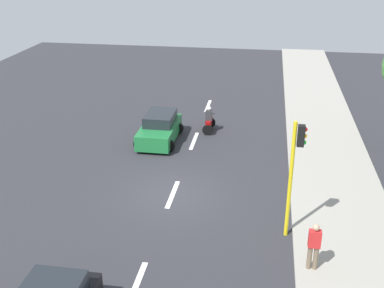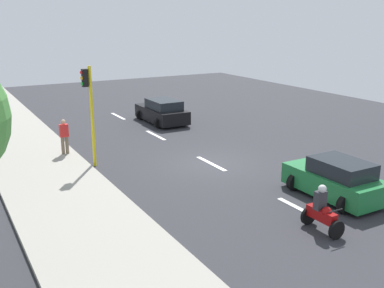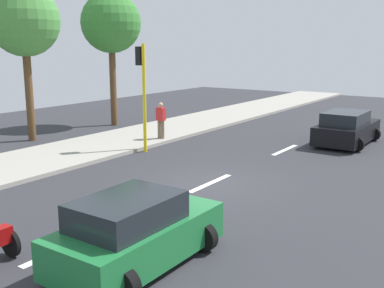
% 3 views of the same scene
% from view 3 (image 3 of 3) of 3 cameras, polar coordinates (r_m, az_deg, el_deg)
% --- Properties ---
extents(ground_plane, '(40.00, 60.00, 0.10)m').
position_cam_3_polar(ground_plane, '(15.32, 2.26, -5.01)').
color(ground_plane, '#2D2D33').
extents(sidewalk, '(4.00, 60.00, 0.15)m').
position_cam_3_polar(sidewalk, '(19.80, -15.10, -1.12)').
color(sidewalk, '#9E998E').
rests_on(sidewalk, ground).
extents(lane_stripe_far_north, '(0.20, 2.40, 0.01)m').
position_cam_3_polar(lane_stripe_far_north, '(25.99, 16.60, 1.70)').
color(lane_stripe_far_north, white).
rests_on(lane_stripe_far_north, ground).
extents(lane_stripe_north, '(0.20, 2.40, 0.01)m').
position_cam_3_polar(lane_stripe_north, '(20.47, 11.31, -0.72)').
color(lane_stripe_north, white).
rests_on(lane_stripe_north, ground).
extents(lane_stripe_mid, '(0.20, 2.40, 0.01)m').
position_cam_3_polar(lane_stripe_mid, '(15.30, 2.26, -4.81)').
color(lane_stripe_mid, white).
rests_on(lane_stripe_mid, ground).
extents(lane_stripe_south, '(0.20, 2.40, 0.01)m').
position_cam_3_polar(lane_stripe_south, '(11.03, -15.10, -12.10)').
color(lane_stripe_south, white).
rests_on(lane_stripe_south, ground).
extents(car_green, '(2.19, 3.83, 1.52)m').
position_cam_3_polar(car_green, '(9.69, -6.91, -10.70)').
color(car_green, '#1E7238').
rests_on(car_green, ground).
extents(car_black, '(2.33, 4.24, 1.52)m').
position_cam_3_polar(car_black, '(22.31, 18.40, 1.79)').
color(car_black, black).
rests_on(car_black, ground).
extents(pedestrian_near_signal, '(0.40, 0.24, 1.69)m').
position_cam_3_polar(pedestrian_near_signal, '(21.72, -3.84, 3.05)').
color(pedestrian_near_signal, '#72604C').
rests_on(pedestrian_near_signal, sidewalk).
extents(traffic_light_corner, '(0.49, 0.24, 4.50)m').
position_cam_3_polar(traffic_light_corner, '(19.48, -6.12, 7.52)').
color(traffic_light_corner, yellow).
rests_on(traffic_light_corner, ground).
extents(street_tree_center, '(3.23, 3.23, 7.13)m').
position_cam_3_polar(street_tree_center, '(22.98, -19.88, 13.89)').
color(street_tree_center, brown).
rests_on(street_tree_center, ground).
extents(street_tree_north, '(3.26, 3.26, 7.26)m').
position_cam_3_polar(street_tree_north, '(26.41, -9.89, 14.32)').
color(street_tree_north, brown).
rests_on(street_tree_north, ground).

